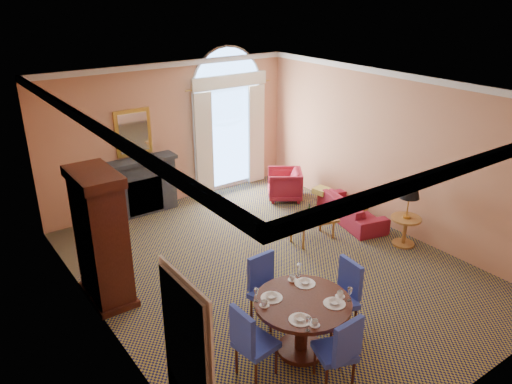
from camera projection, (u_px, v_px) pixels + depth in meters
ground at (272, 267)px, 8.98m from camera, size 7.50×7.50×0.00m
room_envelope at (249, 124)px, 8.50m from camera, size 6.04×7.52×3.45m
armoire at (101, 240)px, 7.74m from camera, size 0.62×1.11×2.18m
dining_table at (302, 315)px, 6.70m from camera, size 1.31×1.31×1.03m
dining_chair_north at (265, 284)px, 7.41m from camera, size 0.57×0.57×1.04m
dining_chair_south at (341, 348)px, 6.11m from camera, size 0.59×0.59×1.04m
dining_chair_east at (345, 291)px, 7.25m from camera, size 0.60×0.60×1.04m
dining_chair_west at (250, 339)px, 6.26m from camera, size 0.53×0.53×1.04m
sofa at (352, 209)px, 10.66m from camera, size 1.12×1.91×0.52m
armchair at (285, 184)px, 11.72m from camera, size 1.09×1.08×0.72m
coffee_table at (313, 220)px, 9.78m from camera, size 1.03×0.75×0.82m
side_table at (408, 207)px, 9.46m from camera, size 0.58×0.58×1.24m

